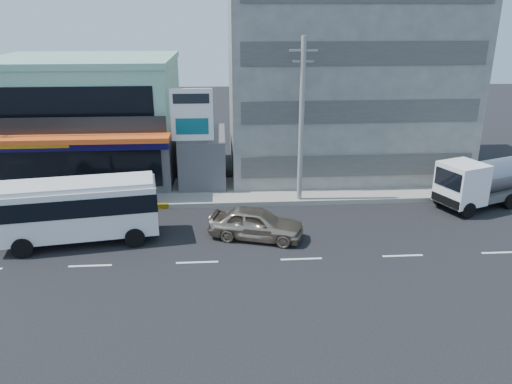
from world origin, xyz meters
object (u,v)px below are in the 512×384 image
(concrete_building, at_px, (341,74))
(billboard, at_px, (192,121))
(minibus, at_px, (79,207))
(tanker_truck, at_px, (489,180))
(sedan, at_px, (256,223))
(shop_building, at_px, (89,122))
(utility_pole_near, at_px, (301,122))
(motorcycle_rider, at_px, (99,201))
(satellite_dish, at_px, (202,135))

(concrete_building, bearing_deg, billboard, -151.08)
(minibus, relative_size, tanker_truck, 1.04)
(sedan, distance_m, tanker_truck, 15.00)
(shop_building, height_order, utility_pole_near, utility_pole_near)
(concrete_building, relative_size, minibus, 1.98)
(utility_pole_near, relative_size, minibus, 1.24)
(shop_building, relative_size, concrete_building, 0.77)
(utility_pole_near, xyz_separation_m, minibus, (-12.00, -4.67, -3.21))
(concrete_building, height_order, motorcycle_rider, concrete_building)
(utility_pole_near, bearing_deg, shop_building, 154.94)
(concrete_building, relative_size, utility_pole_near, 1.60)
(tanker_truck, bearing_deg, concrete_building, 130.96)
(concrete_building, xyz_separation_m, tanker_truck, (7.48, -8.62, -5.42))
(utility_pole_near, distance_m, tanker_truck, 12.06)
(satellite_dish, xyz_separation_m, tanker_truck, (17.48, -4.62, -1.99))
(billboard, xyz_separation_m, tanker_truck, (17.98, -2.82, -3.34))
(minibus, bearing_deg, utility_pole_near, 21.29)
(motorcycle_rider, bearing_deg, satellite_dish, 34.71)
(minibus, relative_size, sedan, 1.64)
(sedan, height_order, motorcycle_rider, motorcycle_rider)
(shop_building, bearing_deg, utility_pole_near, -25.06)
(shop_building, relative_size, billboard, 1.80)
(shop_building, bearing_deg, motorcycle_rider, -74.84)
(satellite_dish, bearing_deg, utility_pole_near, -30.96)
(satellite_dish, height_order, motorcycle_rider, satellite_dish)
(shop_building, height_order, billboard, shop_building)
(shop_building, xyz_separation_m, satellite_dish, (8.00, -2.95, -0.42))
(concrete_building, xyz_separation_m, utility_pole_near, (-4.00, -7.60, -1.85))
(billboard, distance_m, tanker_truck, 18.50)
(sedan, relative_size, tanker_truck, 0.64)
(concrete_building, relative_size, sedan, 3.25)
(billboard, bearing_deg, motorcycle_rider, -156.67)
(shop_building, height_order, tanker_truck, shop_building)
(motorcycle_rider, bearing_deg, billboard, 23.33)
(motorcycle_rider, bearing_deg, minibus, -89.05)
(minibus, distance_m, tanker_truck, 23.76)
(billboard, height_order, sedan, billboard)
(shop_building, bearing_deg, concrete_building, 3.35)
(shop_building, xyz_separation_m, billboard, (7.50, -4.75, 0.93))
(concrete_building, xyz_separation_m, sedan, (-7.00, -12.46, -6.16))
(utility_pole_near, bearing_deg, tanker_truck, -5.06)
(shop_building, bearing_deg, billboard, -32.32)
(utility_pole_near, height_order, minibus, utility_pole_near)
(billboard, distance_m, utility_pole_near, 6.75)
(utility_pole_near, bearing_deg, billboard, 164.52)
(satellite_dish, xyz_separation_m, sedan, (3.00, -8.46, -2.74))
(concrete_building, distance_m, satellite_dish, 11.30)
(billboard, relative_size, utility_pole_near, 0.69)
(satellite_dish, bearing_deg, billboard, -105.52)
(minibus, relative_size, motorcycle_rider, 3.77)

